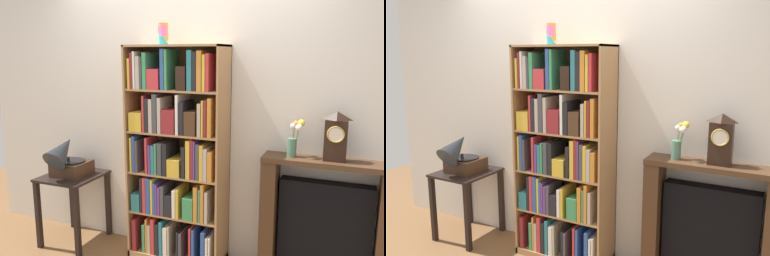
# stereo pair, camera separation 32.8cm
# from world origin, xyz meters

# --- Properties ---
(wall_back) EXTENTS (4.66, 0.08, 2.70)m
(wall_back) POSITION_xyz_m (0.09, 0.35, 1.35)
(wall_back) COLOR silver
(wall_back) RESTS_ON ground
(bookshelf) EXTENTS (0.85, 0.35, 1.90)m
(bookshelf) POSITION_xyz_m (-0.00, 0.12, 0.91)
(bookshelf) COLOR #A87A4C
(bookshelf) RESTS_ON ground
(cup_stack) EXTENTS (0.08, 0.08, 0.18)m
(cup_stack) POSITION_xyz_m (-0.13, 0.16, 1.99)
(cup_stack) COLOR #28B2B7
(cup_stack) RESTS_ON bookshelf
(side_table_left) EXTENTS (0.51, 0.55, 0.68)m
(side_table_left) POSITION_xyz_m (-1.07, 0.03, 0.52)
(side_table_left) COLOR black
(side_table_left) RESTS_ON ground
(gramophone) EXTENTS (0.30, 0.46, 0.45)m
(gramophone) POSITION_xyz_m (-1.07, -0.03, 0.86)
(gramophone) COLOR #382316
(gramophone) RESTS_ON side_table_left
(fireplace_mantel) EXTENTS (0.98, 0.25, 1.03)m
(fireplace_mantel) POSITION_xyz_m (1.24, 0.20, 0.51)
(fireplace_mantel) COLOR #472D1C
(fireplace_mantel) RESTS_ON ground
(mantel_clock) EXTENTS (0.16, 0.12, 0.38)m
(mantel_clock) POSITION_xyz_m (1.28, 0.18, 1.22)
(mantel_clock) COLOR black
(mantel_clock) RESTS_ON fireplace_mantel
(flower_vase) EXTENTS (0.13, 0.13, 0.30)m
(flower_vase) POSITION_xyz_m (0.98, 0.19, 1.18)
(flower_vase) COLOR #4C7A60
(flower_vase) RESTS_ON fireplace_mantel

